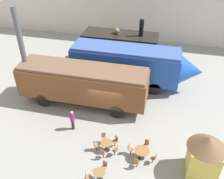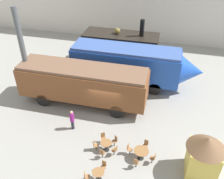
# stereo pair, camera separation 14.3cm
# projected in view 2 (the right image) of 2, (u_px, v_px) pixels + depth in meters

# --- Properties ---
(ground_plane) EXTENTS (80.00, 80.00, 0.00)m
(ground_plane) POSITION_uv_depth(u_px,v_px,m) (107.00, 111.00, 20.87)
(ground_plane) COLOR gray
(backdrop_wall) EXTENTS (44.00, 0.15, 9.00)m
(backdrop_wall) POSITION_uv_depth(u_px,v_px,m) (139.00, 5.00, 30.69)
(backdrop_wall) COLOR silver
(backdrop_wall) RESTS_ON ground_plane
(steam_locomotive) EXTENTS (7.79, 2.81, 5.18)m
(steam_locomotive) POSITION_uv_depth(u_px,v_px,m) (121.00, 47.00, 26.55)
(steam_locomotive) COLOR black
(steam_locomotive) RESTS_ON ground_plane
(streamlined_locomotive) EXTENTS (11.99, 2.81, 3.74)m
(streamlined_locomotive) POSITION_uv_depth(u_px,v_px,m) (134.00, 64.00, 23.10)
(streamlined_locomotive) COLOR blue
(streamlined_locomotive) RESTS_ON ground_plane
(passenger_coach_wooden) EXTENTS (10.75, 2.87, 3.47)m
(passenger_coach_wooden) POSITION_uv_depth(u_px,v_px,m) (83.00, 82.00, 20.75)
(passenger_coach_wooden) COLOR brown
(passenger_coach_wooden) RESTS_ON ground_plane
(cafe_table_near) EXTENTS (0.74, 0.74, 0.78)m
(cafe_table_near) POSITION_uv_depth(u_px,v_px,m) (98.00, 174.00, 15.07)
(cafe_table_near) COLOR black
(cafe_table_near) RESTS_ON ground_plane
(cafe_table_mid) EXTENTS (0.78, 0.78, 0.72)m
(cafe_table_mid) POSITION_uv_depth(u_px,v_px,m) (106.00, 144.00, 17.09)
(cafe_table_mid) COLOR black
(cafe_table_mid) RESTS_ON ground_plane
(cafe_table_far) EXTENTS (0.99, 0.99, 0.74)m
(cafe_table_far) POSITION_uv_depth(u_px,v_px,m) (141.00, 152.00, 16.45)
(cafe_table_far) COLOR black
(cafe_table_far) RESTS_ON ground_plane
(cafe_chair_1) EXTENTS (0.36, 0.38, 0.87)m
(cafe_chair_1) POSITION_uv_depth(u_px,v_px,m) (104.00, 166.00, 15.66)
(cafe_chair_1) COLOR black
(cafe_chair_1) RESTS_ON ground_plane
(cafe_chair_2) EXTENTS (0.39, 0.37, 0.87)m
(cafe_chair_2) POSITION_uv_depth(u_px,v_px,m) (86.00, 176.00, 15.05)
(cafe_chair_2) COLOR black
(cafe_chair_2) RESTS_ON ground_plane
(cafe_chair_3) EXTENTS (0.40, 0.38, 0.87)m
(cafe_chair_3) POSITION_uv_depth(u_px,v_px,m) (115.00, 150.00, 16.73)
(cafe_chair_3) COLOR black
(cafe_chair_3) RESTS_ON ground_plane
(cafe_chair_4) EXTENTS (0.40, 0.40, 0.87)m
(cafe_chair_4) POSITION_uv_depth(u_px,v_px,m) (115.00, 140.00, 17.47)
(cafe_chair_4) COLOR black
(cafe_chair_4) RESTS_ON ground_plane
(cafe_chair_5) EXTENTS (0.39, 0.40, 0.87)m
(cafe_chair_5) POSITION_uv_depth(u_px,v_px,m) (103.00, 137.00, 17.71)
(cafe_chair_5) COLOR black
(cafe_chair_5) RESTS_ON ground_plane
(cafe_chair_6) EXTENTS (0.38, 0.36, 0.87)m
(cafe_chair_6) POSITION_uv_depth(u_px,v_px,m) (95.00, 145.00, 17.13)
(cafe_chair_6) COLOR black
(cafe_chair_6) RESTS_ON ground_plane
(cafe_chair_7) EXTENTS (0.36, 0.37, 0.87)m
(cafe_chair_7) POSITION_uv_depth(u_px,v_px,m) (102.00, 153.00, 16.52)
(cafe_chair_7) COLOR black
(cafe_chair_7) RESTS_ON ground_plane
(cafe_chair_8) EXTENTS (0.38, 0.36, 0.87)m
(cafe_chair_8) POSITION_uv_depth(u_px,v_px,m) (129.00, 148.00, 16.84)
(cafe_chair_8) COLOR black
(cafe_chair_8) RESTS_ON ground_plane
(cafe_chair_9) EXTENTS (0.36, 0.38, 0.87)m
(cafe_chair_9) POSITION_uv_depth(u_px,v_px,m) (136.00, 162.00, 15.87)
(cafe_chair_9) COLOR black
(cafe_chair_9) RESTS_ON ground_plane
(cafe_chair_10) EXTENTS (0.38, 0.36, 0.87)m
(cafe_chair_10) POSITION_uv_depth(u_px,v_px,m) (153.00, 158.00, 16.18)
(cafe_chair_10) COLOR black
(cafe_chair_10) RESTS_ON ground_plane
(cafe_chair_11) EXTENTS (0.36, 0.38, 0.87)m
(cafe_chair_11) POSITION_uv_depth(u_px,v_px,m) (146.00, 144.00, 17.14)
(cafe_chair_11) COLOR black
(cafe_chair_11) RESTS_ON ground_plane
(visitor_person) EXTENTS (0.34, 0.34, 1.71)m
(visitor_person) POSITION_uv_depth(u_px,v_px,m) (72.00, 119.00, 18.66)
(visitor_person) COLOR #262633
(visitor_person) RESTS_ON ground_plane
(ticket_kiosk) EXTENTS (2.34, 2.34, 3.00)m
(ticket_kiosk) POSITION_uv_depth(u_px,v_px,m) (204.00, 154.00, 14.93)
(ticket_kiosk) COLOR #DBC151
(ticket_kiosk) RESTS_ON ground_plane
(support_pillar) EXTENTS (0.44, 0.44, 8.00)m
(support_pillar) POSITION_uv_depth(u_px,v_px,m) (24.00, 55.00, 20.68)
(support_pillar) COLOR #4C5156
(support_pillar) RESTS_ON ground_plane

